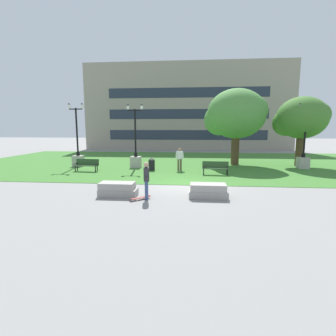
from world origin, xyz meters
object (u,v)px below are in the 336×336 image
Objects in this scene: skateboard at (140,198)px; park_bench_near_right at (87,164)px; trash_bin at (152,164)px; person_bystander_near_lawn at (180,158)px; concrete_block_center at (118,189)px; lamp_post_left at (136,155)px; park_bench_near_left at (215,167)px; lamp_post_right at (303,156)px; lamp_post_center at (78,154)px; person_skateboarder at (146,179)px; concrete_block_left at (208,191)px.

park_bench_near_right is at bearing 127.00° from skateboard.
trash_bin is 0.56× the size of person_bystander_near_lawn.
lamp_post_left reaches higher than concrete_block_center.
park_bench_near_left is 7.95m from lamp_post_right.
lamp_post_center is at bearing 165.06° from park_bench_near_left.
concrete_block_center is 1.05× the size of person_skateboarder.
skateboard is at bearing -53.00° from park_bench_near_right.
lamp_post_right reaches higher than trash_bin.
lamp_post_left is (4.98, -0.28, -0.03)m from lamp_post_center.
park_bench_near_left is 6.76m from lamp_post_left.
lamp_post_center is (-18.32, -0.45, 0.02)m from lamp_post_right.
lamp_post_right is at bearing 43.09° from person_skateboarder.
person_skateboarder is (1.50, -0.56, 0.66)m from concrete_block_center.
concrete_block_left is 0.35× the size of lamp_post_right.
person_bystander_near_lawn is (2.12, 0.20, 0.48)m from trash_bin.
person_skateboarder reaches higher than concrete_block_center.
lamp_post_left is at bearing 96.71° from concrete_block_center.
concrete_block_center is 1.73m from person_skateboarder.
park_bench_near_right reaches higher than concrete_block_left.
person_skateboarder reaches higher than trash_bin.
trash_bin is at bearing 86.47° from concrete_block_center.
trash_bin is (4.76, 0.86, -0.04)m from park_bench_near_right.
trash_bin reaches higher than park_bench_near_right.
person_bystander_near_lawn is at bearing 147.59° from park_bench_near_left.
concrete_block_left is 3.18m from skateboard.
skateboard is (-3.09, -0.72, -0.22)m from concrete_block_left.
park_bench_near_right is at bearing -54.44° from lamp_post_center.
concrete_block_center is at bearing -93.53° from trash_bin.
lamp_post_left is at bearing 139.49° from trash_bin.
lamp_post_center is 4.99m from lamp_post_left.
lamp_post_center is (-11.16, 2.98, 0.54)m from park_bench_near_left.
concrete_block_left is 10.27m from lamp_post_left.
skateboard is 8.22m from trash_bin.
person_bystander_near_lawn is at bearing -169.47° from lamp_post_right.
person_skateboarder is at bearing -136.91° from lamp_post_right.
concrete_block_center is 0.99× the size of park_bench_near_left.
park_bench_near_left is at bearing -3.41° from park_bench_near_right.
person_bystander_near_lawn is (6.88, 1.06, 0.44)m from park_bench_near_right.
person_bystander_near_lawn is at bearing 82.54° from person_skateboarder.
person_bystander_near_lawn reaches higher than person_skateboarder.
person_skateboarder is 0.93× the size of park_bench_near_right.
concrete_block_left is 0.35× the size of lamp_post_left.
park_bench_near_left is 0.36× the size of lamp_post_left.
person_bystander_near_lawn reaches higher than park_bench_near_right.
concrete_block_center is at bearing -142.19° from lamp_post_right.
lamp_post_right is (16.59, 2.87, 0.51)m from park_bench_near_right.
lamp_post_center is 8.71m from person_bystander_near_lawn.
skateboard is (-0.28, -0.08, -0.88)m from person_skateboarder.
person_bystander_near_lawn reaches higher than park_bench_near_left.
lamp_post_left reaches higher than park_bench_near_left.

